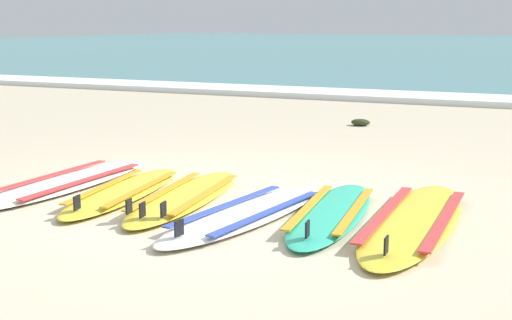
{
  "coord_description": "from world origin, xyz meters",
  "views": [
    {
      "loc": [
        2.57,
        -4.94,
        1.48
      ],
      "look_at": [
        0.01,
        0.78,
        0.25
      ],
      "focal_mm": 49.82,
      "sensor_mm": 36.0,
      "label": 1
    }
  ],
  "objects_px": {
    "surfboard_1": "(123,191)",
    "surfboard_3": "(247,213)",
    "surfboard_0": "(66,182)",
    "surfboard_4": "(331,213)",
    "surfboard_5": "(414,220)",
    "surfboard_2": "(185,196)"
  },
  "relations": [
    {
      "from": "surfboard_1",
      "to": "surfboard_3",
      "type": "distance_m",
      "value": 1.29
    },
    {
      "from": "surfboard_0",
      "to": "surfboard_4",
      "type": "relative_size",
      "value": 1.13
    },
    {
      "from": "surfboard_5",
      "to": "surfboard_2",
      "type": "bearing_deg",
      "value": -178.26
    },
    {
      "from": "surfboard_1",
      "to": "surfboard_5",
      "type": "bearing_deg",
      "value": 2.74
    },
    {
      "from": "surfboard_3",
      "to": "surfboard_4",
      "type": "xyz_separation_m",
      "value": [
        0.58,
        0.28,
        0.0
      ]
    },
    {
      "from": "surfboard_1",
      "to": "surfboard_2",
      "type": "bearing_deg",
      "value": 6.05
    },
    {
      "from": "surfboard_1",
      "to": "surfboard_4",
      "type": "relative_size",
      "value": 0.98
    },
    {
      "from": "surfboard_1",
      "to": "surfboard_4",
      "type": "height_order",
      "value": "same"
    },
    {
      "from": "surfboard_5",
      "to": "surfboard_0",
      "type": "bearing_deg",
      "value": -179.24
    },
    {
      "from": "surfboard_4",
      "to": "surfboard_0",
      "type": "bearing_deg",
      "value": 179.91
    },
    {
      "from": "surfboard_3",
      "to": "surfboard_5",
      "type": "relative_size",
      "value": 0.89
    },
    {
      "from": "surfboard_2",
      "to": "surfboard_5",
      "type": "bearing_deg",
      "value": 1.74
    },
    {
      "from": "surfboard_4",
      "to": "surfboard_5",
      "type": "height_order",
      "value": "same"
    },
    {
      "from": "surfboard_0",
      "to": "surfboard_4",
      "type": "height_order",
      "value": "same"
    },
    {
      "from": "surfboard_2",
      "to": "surfboard_3",
      "type": "distance_m",
      "value": 0.75
    },
    {
      "from": "surfboard_3",
      "to": "surfboard_4",
      "type": "bearing_deg",
      "value": 25.98
    },
    {
      "from": "surfboard_1",
      "to": "surfboard_5",
      "type": "relative_size",
      "value": 0.82
    },
    {
      "from": "surfboard_1",
      "to": "surfboard_5",
      "type": "height_order",
      "value": "same"
    },
    {
      "from": "surfboard_2",
      "to": "surfboard_1",
      "type": "bearing_deg",
      "value": -173.95
    },
    {
      "from": "surfboard_2",
      "to": "surfboard_5",
      "type": "distance_m",
      "value": 1.9
    },
    {
      "from": "surfboard_1",
      "to": "surfboard_3",
      "type": "height_order",
      "value": "same"
    },
    {
      "from": "surfboard_4",
      "to": "surfboard_2",
      "type": "bearing_deg",
      "value": -179.46
    }
  ]
}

